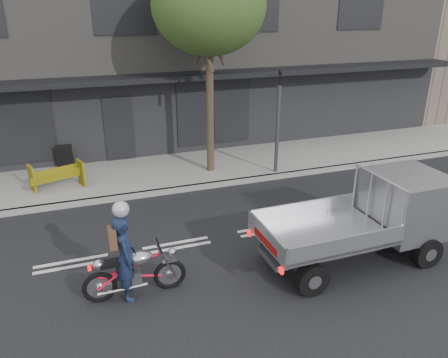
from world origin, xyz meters
TOP-DOWN VIEW (x-y plane):
  - ground at (0.00, 0.00)m, footprint 80.00×80.00m
  - sidewalk at (0.00, 4.70)m, footprint 32.00×3.20m
  - kerb at (0.00, 3.10)m, footprint 32.00×0.20m
  - building_main at (0.00, 11.30)m, footprint 26.00×10.00m
  - street_tree at (2.20, 4.20)m, footprint 3.40×3.40m
  - traffic_light_pole at (4.20, 3.35)m, footprint 0.12×0.12m
  - motorcycle at (-1.20, -1.55)m, footprint 2.03×0.59m
  - rider at (-1.35, -1.55)m, footprint 0.43×0.65m
  - flatbed_ute at (4.49, -1.90)m, footprint 4.28×1.82m
  - construction_barrier at (-2.64, 4.04)m, footprint 1.62×1.06m
  - sandwich_board at (-2.39, 6.00)m, footprint 0.55×0.38m

SIDE VIEW (x-z plane):
  - ground at x=0.00m, z-range 0.00..0.00m
  - sidewalk at x=0.00m, z-range 0.00..0.15m
  - kerb at x=0.00m, z-range 0.00..0.15m
  - motorcycle at x=-1.20m, z-range 0.01..1.06m
  - construction_barrier at x=-2.64m, z-range 0.15..0.99m
  - sandwich_board at x=-2.39m, z-range 0.15..1.00m
  - rider at x=-1.35m, z-range 0.00..1.76m
  - flatbed_ute at x=4.49m, z-range 0.14..2.11m
  - traffic_light_pole at x=4.20m, z-range -0.10..3.40m
  - building_main at x=0.00m, z-range 0.00..8.00m
  - street_tree at x=2.20m, z-range 1.90..8.65m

